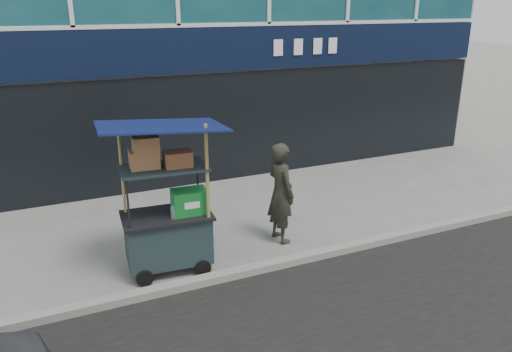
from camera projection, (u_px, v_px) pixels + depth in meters
name	position (u px, v px, depth m)	size (l,w,h in m)	color
ground	(259.00, 264.00, 7.72)	(80.00, 80.00, 0.00)	slate
curb	(265.00, 267.00, 7.53)	(80.00, 0.18, 0.12)	gray
vendor_cart	(168.00, 220.00, 7.33)	(1.80, 1.34, 2.32)	#19292A
vendor_man	(281.00, 193.00, 8.25)	(0.62, 0.41, 1.71)	#26291E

